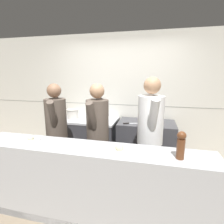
# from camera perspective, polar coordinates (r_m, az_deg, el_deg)

# --- Properties ---
(ground_plane) EXTENTS (14.00, 14.00, 0.00)m
(ground_plane) POSITION_cam_1_polar(r_m,az_deg,el_deg) (2.81, -3.78, -27.14)
(ground_plane) COLOR #7F705B
(wall_back_tiled) EXTENTS (8.00, 0.06, 2.60)m
(wall_back_tiled) POSITION_cam_1_polar(r_m,az_deg,el_deg) (3.73, 3.10, 4.76)
(wall_back_tiled) COLOR silver
(wall_back_tiled) RESTS_ON ground_plane
(oven_range) EXTENTS (1.17, 0.71, 0.89)m
(oven_range) POSITION_cam_1_polar(r_m,az_deg,el_deg) (3.72, -7.62, -8.90)
(oven_range) COLOR #38383D
(oven_range) RESTS_ON ground_plane
(prep_counter) EXTENTS (1.05, 0.65, 0.90)m
(prep_counter) POSITION_cam_1_polar(r_m,az_deg,el_deg) (3.50, 10.96, -10.46)
(prep_counter) COLOR #38383D
(prep_counter) RESTS_ON ground_plane
(pass_counter) EXTENTS (2.86, 0.45, 0.95)m
(pass_counter) POSITION_cam_1_polar(r_m,az_deg,el_deg) (2.32, -7.60, -22.28)
(pass_counter) COLOR #B7BABF
(pass_counter) RESTS_ON ground_plane
(stock_pot) EXTENTS (0.24, 0.24, 0.19)m
(stock_pot) POSITION_cam_1_polar(r_m,az_deg,el_deg) (3.66, -12.72, -0.51)
(stock_pot) COLOR beige
(stock_pot) RESTS_ON oven_range
(sauce_pot) EXTENTS (0.32, 0.32, 0.14)m
(sauce_pot) POSITION_cam_1_polar(r_m,az_deg,el_deg) (3.51, -4.24, -1.20)
(sauce_pot) COLOR #B7BABF
(sauce_pot) RESTS_ON oven_range
(chefs_knife) EXTENTS (0.34, 0.16, 0.02)m
(chefs_knife) POSITION_cam_1_polar(r_m,az_deg,el_deg) (3.22, 6.17, -3.69)
(chefs_knife) COLOR #B7BABF
(chefs_knife) RESTS_ON prep_counter
(plated_dish_main) EXTENTS (0.23, 0.23, 0.08)m
(plated_dish_main) POSITION_cam_1_polar(r_m,az_deg,el_deg) (2.47, -25.03, -8.12)
(plated_dish_main) COLOR white
(plated_dish_main) RESTS_ON pass_counter
(plated_dish_appetiser) EXTENTS (0.28, 0.28, 0.10)m
(plated_dish_appetiser) POSITION_cam_1_polar(r_m,az_deg,el_deg) (1.96, 2.46, -12.09)
(plated_dish_appetiser) COLOR white
(plated_dish_appetiser) RESTS_ON pass_counter
(pepper_mill) EXTENTS (0.09, 0.09, 0.29)m
(pepper_mill) POSITION_cam_1_polar(r_m,az_deg,el_deg) (1.88, 21.58, -9.84)
(pepper_mill) COLOR brown
(pepper_mill) RESTS_ON pass_counter
(chef_head_cook) EXTENTS (0.43, 0.71, 1.65)m
(chef_head_cook) POSITION_cam_1_polar(r_m,az_deg,el_deg) (2.98, -17.61, -5.31)
(chef_head_cook) COLOR black
(chef_head_cook) RESTS_ON ground_plane
(chef_sous) EXTENTS (0.34, 0.72, 1.66)m
(chef_sous) POSITION_cam_1_polar(r_m,az_deg,el_deg) (2.69, -4.68, -6.47)
(chef_sous) COLOR black
(chef_sous) RESTS_ON ground_plane
(chef_line) EXTENTS (0.41, 0.77, 1.75)m
(chef_line) POSITION_cam_1_polar(r_m,az_deg,el_deg) (2.55, 12.29, -6.57)
(chef_line) COLOR black
(chef_line) RESTS_ON ground_plane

